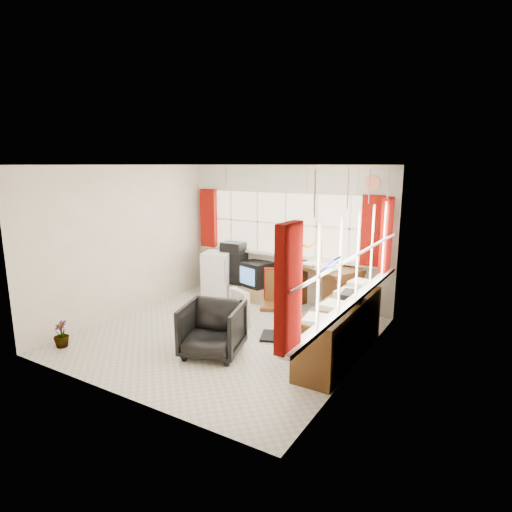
{
  "coord_description": "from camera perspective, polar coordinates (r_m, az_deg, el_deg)",
  "views": [
    {
      "loc": [
        3.5,
        -4.92,
        2.51
      ],
      "look_at": [
        0.22,
        0.55,
        1.14
      ],
      "focal_mm": 30.0,
      "sensor_mm": 36.0,
      "label": 1
    }
  ],
  "objects": [
    {
      "name": "ground",
      "position": [
        6.54,
        -4.2,
        -10.47
      ],
      "size": [
        4.0,
        4.0,
        0.0
      ],
      "primitive_type": "plane",
      "color": "beige",
      "rests_on": "ground"
    },
    {
      "name": "room_walls",
      "position": [
        6.12,
        -4.41,
        2.61
      ],
      "size": [
        4.0,
        4.0,
        4.0
      ],
      "color": "beige",
      "rests_on": "ground"
    },
    {
      "name": "window_back",
      "position": [
        7.86,
        3.87,
        0.63
      ],
      "size": [
        3.7,
        0.12,
        3.6
      ],
      "color": "beige",
      "rests_on": "room_walls"
    },
    {
      "name": "window_right",
      "position": [
        5.39,
        12.88,
        -5.05
      ],
      "size": [
        0.12,
        3.7,
        3.6
      ],
      "color": "beige",
      "rests_on": "room_walls"
    },
    {
      "name": "curtains",
      "position": [
        6.47,
        7.1,
        2.67
      ],
      "size": [
        3.83,
        3.83,
        1.15
      ],
      "color": "#8F0D07",
      "rests_on": "room_walls"
    },
    {
      "name": "overhead_cabinets",
      "position": [
        6.42,
        7.94,
        9.71
      ],
      "size": [
        3.98,
        3.98,
        0.48
      ],
      "color": "silver",
      "rests_on": "room_walls"
    },
    {
      "name": "desk",
      "position": [
        7.53,
        8.56,
        -3.84
      ],
      "size": [
        1.57,
        1.22,
        0.85
      ],
      "color": "#512D13",
      "rests_on": "ground"
    },
    {
      "name": "desk_lamp",
      "position": [
        7.51,
        8.71,
        1.27
      ],
      "size": [
        0.15,
        0.13,
        0.43
      ],
      "color": "#EAAA09",
      "rests_on": "desk"
    },
    {
      "name": "task_chair",
      "position": [
        6.36,
        2.79,
        -5.98
      ],
      "size": [
        0.55,
        0.56,
        1.01
      ],
      "color": "black",
      "rests_on": "ground"
    },
    {
      "name": "office_chair",
      "position": [
        5.8,
        -5.82,
        -9.71
      ],
      "size": [
        0.95,
        0.97,
        0.71
      ],
      "primitive_type": "imported",
      "rotation": [
        0.0,
        0.0,
        0.29
      ],
      "color": "black",
      "rests_on": "ground"
    },
    {
      "name": "radiator",
      "position": [
        6.81,
        -2.08,
        -7.37
      ],
      "size": [
        0.41,
        0.29,
        0.58
      ],
      "color": "white",
      "rests_on": "ground"
    },
    {
      "name": "credenza",
      "position": [
        5.81,
        11.21,
        -9.47
      ],
      "size": [
        0.5,
        2.0,
        0.85
      ],
      "color": "#512D13",
      "rests_on": "ground"
    },
    {
      "name": "file_tray",
      "position": [
        5.79,
        12.73,
        -5.26
      ],
      "size": [
        0.31,
        0.38,
        0.11
      ],
      "primitive_type": "cube",
      "rotation": [
        0.0,
        0.0,
        0.15
      ],
      "color": "black",
      "rests_on": "credenza"
    },
    {
      "name": "tv_bench",
      "position": [
        8.13,
        -0.4,
        -4.91
      ],
      "size": [
        1.4,
        0.5,
        0.25
      ],
      "primitive_type": "cube",
      "color": "#98764C",
      "rests_on": "ground"
    },
    {
      "name": "crt_tv",
      "position": [
        8.07,
        0.07,
        -2.4
      ],
      "size": [
        0.62,
        0.59,
        0.47
      ],
      "color": "black",
      "rests_on": "tv_bench"
    },
    {
      "name": "hifi_stack",
      "position": [
        8.31,
        -3.04,
        -1.09
      ],
      "size": [
        0.59,
        0.39,
        0.79
      ],
      "color": "black",
      "rests_on": "tv_bench"
    },
    {
      "name": "mini_fridge",
      "position": [
        8.31,
        -5.2,
        -2.41
      ],
      "size": [
        0.64,
        0.64,
        0.86
      ],
      "color": "white",
      "rests_on": "ground"
    },
    {
      "name": "spray_bottle_a",
      "position": [
        7.28,
        2.58,
        -6.87
      ],
      "size": [
        0.12,
        0.12,
        0.28
      ],
      "primitive_type": "imported",
      "rotation": [
        0.0,
        0.0,
        0.15
      ],
      "color": "silver",
      "rests_on": "ground"
    },
    {
      "name": "spray_bottle_b",
      "position": [
        7.8,
        -1.51,
        -5.89
      ],
      "size": [
        0.12,
        0.12,
        0.19
      ],
      "primitive_type": "imported",
      "rotation": [
        0.0,
        0.0,
        -0.67
      ],
      "color": "#99E5DA",
      "rests_on": "ground"
    },
    {
      "name": "flower_vase",
      "position": [
        6.65,
        -24.54,
        -9.44
      ],
      "size": [
        0.25,
        0.25,
        0.38
      ],
      "primitive_type": "imported",
      "rotation": [
        0.0,
        0.0,
        -0.22
      ],
      "color": "black",
      "rests_on": "ground"
    }
  ]
}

